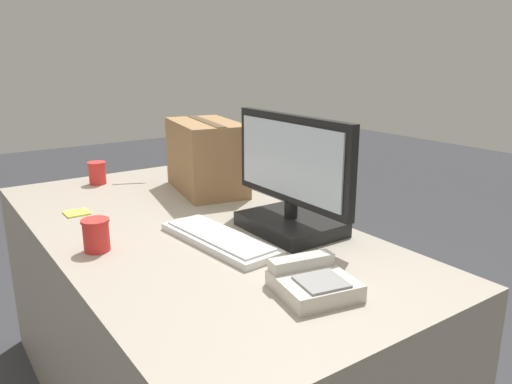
# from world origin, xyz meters

# --- Properties ---
(office_desk) EXTENTS (1.80, 0.90, 0.76)m
(office_desk) POSITION_xyz_m (0.00, 0.00, 0.38)
(office_desk) COLOR #A89E8E
(office_desk) RESTS_ON ground_plane
(monitor) EXTENTS (0.55, 0.25, 0.39)m
(monitor) POSITION_xyz_m (0.25, 0.26, 0.91)
(monitor) COLOR black
(monitor) RESTS_ON office_desk
(keyboard) EXTENTS (0.46, 0.19, 0.03)m
(keyboard) POSITION_xyz_m (0.21, 0.01, 0.77)
(keyboard) COLOR silver
(keyboard) RESTS_ON office_desk
(desk_phone) EXTENTS (0.22, 0.21, 0.07)m
(desk_phone) POSITION_xyz_m (0.63, 0.03, 0.79)
(desk_phone) COLOR beige
(desk_phone) RESTS_ON office_desk
(paper_cup_left) EXTENTS (0.08, 0.08, 0.10)m
(paper_cup_left) POSITION_xyz_m (-0.73, -0.07, 0.81)
(paper_cup_left) COLOR red
(paper_cup_left) RESTS_ON office_desk
(paper_cup_right) EXTENTS (0.08, 0.08, 0.10)m
(paper_cup_right) POSITION_xyz_m (0.05, -0.32, 0.81)
(paper_cup_right) COLOR red
(paper_cup_right) RESTS_ON office_desk
(spoon) EXTENTS (0.07, 0.15, 0.00)m
(spoon) POSITION_xyz_m (-0.64, 0.07, 0.76)
(spoon) COLOR #B2B2B7
(spoon) RESTS_ON office_desk
(cardboard_box) EXTENTS (0.46, 0.32, 0.30)m
(cardboard_box) POSITION_xyz_m (-0.36, 0.29, 0.91)
(cardboard_box) COLOR #9E754C
(cardboard_box) RESTS_ON office_desk
(sticky_note_pad) EXTENTS (0.08, 0.08, 0.01)m
(sticky_note_pad) POSITION_xyz_m (-0.34, -0.27, 0.76)
(sticky_note_pad) COLOR #E5DB4C
(sticky_note_pad) RESTS_ON office_desk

